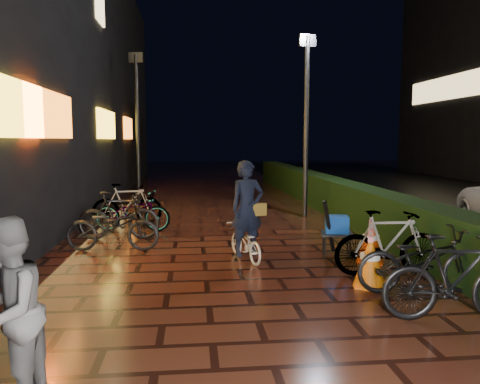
{
  "coord_description": "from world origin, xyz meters",
  "views": [
    {
      "loc": [
        -0.74,
        -6.33,
        2.12
      ],
      "look_at": [
        0.18,
        2.73,
        1.1
      ],
      "focal_mm": 35.0,
      "sensor_mm": 36.0,
      "label": 1
    }
  ],
  "objects": [
    {
      "name": "cart_assembly",
      "position": [
        1.85,
        1.85,
        0.54
      ],
      "size": [
        0.67,
        0.58,
        1.06
      ],
      "color": "black",
      "rests_on": "ground"
    },
    {
      "name": "ground",
      "position": [
        0.0,
        0.0,
        0.0
      ],
      "size": [
        80.0,
        80.0,
        0.0
      ],
      "primitive_type": "plane",
      "color": "#381911",
      "rests_on": "ground"
    },
    {
      "name": "parked_bikes_hedge",
      "position": [
        2.33,
        -0.35,
        0.5
      ],
      "size": [
        1.89,
        2.48,
        1.03
      ],
      "color": "black",
      "rests_on": "ground"
    },
    {
      "name": "traffic_barrier",
      "position": [
        2.05,
        0.69,
        0.37
      ],
      "size": [
        1.05,
        1.83,
        0.75
      ],
      "color": "orange",
      "rests_on": "ground"
    },
    {
      "name": "hedge",
      "position": [
        3.3,
        8.0,
        0.5
      ],
      "size": [
        0.7,
        20.0,
        1.0
      ],
      "primitive_type": "cube",
      "color": "black",
      "rests_on": "ground"
    },
    {
      "name": "bystander_person",
      "position": [
        -2.21,
        -2.62,
        0.76
      ],
      "size": [
        0.61,
        0.76,
        1.53
      ],
      "primitive_type": "imported",
      "rotation": [
        0.0,
        0.0,
        -1.61
      ],
      "color": "slate",
      "rests_on": "ground"
    },
    {
      "name": "lamp_post_sf",
      "position": [
        -2.57,
        9.74,
        2.74
      ],
      "size": [
        0.48,
        0.15,
        4.99
      ],
      "color": "black",
      "rests_on": "ground"
    },
    {
      "name": "cyclist",
      "position": [
        0.18,
        1.66,
        0.66
      ],
      "size": [
        0.78,
        1.3,
        1.77
      ],
      "color": "white",
      "rests_on": "ground"
    },
    {
      "name": "lamp_post_hedge",
      "position": [
        2.34,
        6.24,
        2.71
      ],
      "size": [
        0.47,
        0.16,
        4.92
      ],
      "color": "black",
      "rests_on": "ground"
    },
    {
      "name": "parked_bikes_storefront",
      "position": [
        -2.28,
        4.07,
        0.49
      ],
      "size": [
        2.04,
        3.58,
        1.03
      ],
      "color": "black",
      "rests_on": "ground"
    }
  ]
}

